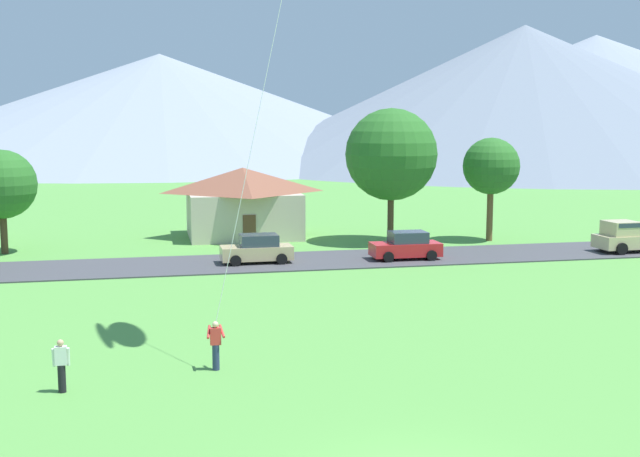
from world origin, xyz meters
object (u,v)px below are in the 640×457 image
tree_left_of_center (1,185)px  watcher_person (61,365)px  house_left_center (243,201)px  parked_car_tan_mid_west (257,249)px  parked_car_red_mid_east (406,246)px  tree_near_left (491,167)px  tree_right_of_center (391,155)px  pickup_truck_sand_west_side (634,236)px

tree_left_of_center → watcher_person: size_ratio=3.97×
house_left_center → tree_left_of_center: size_ratio=1.29×
watcher_person → parked_car_tan_mid_west: bearing=67.1°
parked_car_red_mid_east → parked_car_tan_mid_west: bearing=175.9°
tree_left_of_center → watcher_person: 29.06m
tree_near_left → parked_car_red_mid_east: (-8.34, -6.43, -4.40)m
house_left_center → parked_car_red_mid_east: house_left_center is taller
tree_left_of_center → tree_right_of_center: (25.58, -0.61, 1.70)m
parked_car_tan_mid_west → pickup_truck_sand_west_side: pickup_truck_sand_west_side is taller
parked_car_tan_mid_west → pickup_truck_sand_west_side: bearing=-2.4°
tree_left_of_center → pickup_truck_sand_west_side: 40.55m
tree_right_of_center → pickup_truck_sand_west_side: 16.69m
house_left_center → watcher_person: size_ratio=5.12×
parked_car_red_mid_east → pickup_truck_sand_west_side: size_ratio=0.80×
parked_car_red_mid_east → house_left_center: bearing=124.7°
pickup_truck_sand_west_side → parked_car_tan_mid_west: bearing=177.6°
house_left_center → pickup_truck_sand_west_side: 26.95m
tree_right_of_center → watcher_person: (-19.13, -27.51, -5.26)m
house_left_center → tree_near_left: bearing=-19.2°
pickup_truck_sand_west_side → watcher_person: 38.70m
tree_right_of_center → watcher_person: 33.92m
house_left_center → parked_car_tan_mid_west: size_ratio=2.03×
pickup_truck_sand_west_side → watcher_person: pickup_truck_sand_west_side is taller
tree_left_of_center → tree_right_of_center: size_ratio=0.71×
parked_car_red_mid_east → tree_near_left: bearing=37.6°
tree_near_left → parked_car_tan_mid_west: (-17.37, -5.78, -4.40)m
house_left_center → tree_left_of_center: bearing=-164.0°
tree_left_of_center → parked_car_tan_mid_west: (15.31, -7.11, -3.56)m
house_left_center → tree_right_of_center: (9.73, -5.14, 3.50)m
parked_car_tan_mid_west → tree_near_left: bearing=18.4°
parked_car_red_mid_east → watcher_person: parked_car_red_mid_east is taller
tree_right_of_center → tree_left_of_center: bearing=178.6°
tree_left_of_center → tree_right_of_center: 25.64m
tree_near_left → tree_right_of_center: bearing=174.2°
house_left_center → parked_car_red_mid_east: bearing=-55.3°
tree_right_of_center → parked_car_tan_mid_west: 13.24m
parked_car_red_mid_east → pickup_truck_sand_west_side: 15.25m
tree_near_left → watcher_person: 37.76m
parked_car_red_mid_east → tree_right_of_center: bearing=80.2°
pickup_truck_sand_west_side → parked_car_red_mid_east: bearing=178.6°
parked_car_red_mid_east → watcher_person: bearing=-131.3°
parked_car_tan_mid_west → watcher_person: parked_car_tan_mid_west is taller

